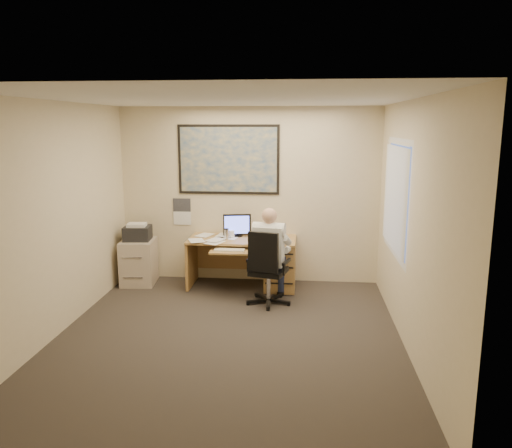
# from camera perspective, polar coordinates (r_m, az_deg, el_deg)

# --- Properties ---
(room_shell) EXTENTS (4.00, 4.50, 2.70)m
(room_shell) POSITION_cam_1_polar(r_m,az_deg,el_deg) (5.53, -3.40, 0.00)
(room_shell) COLOR #322C26
(room_shell) RESTS_ON ground
(desk) EXTENTS (1.60, 0.97, 1.09)m
(desk) POSITION_cam_1_polar(r_m,az_deg,el_deg) (7.54, 0.96, -4.00)
(desk) COLOR tan
(desk) RESTS_ON ground
(world_map) EXTENTS (1.56, 0.03, 1.06)m
(world_map) POSITION_cam_1_polar(r_m,az_deg,el_deg) (7.69, -3.17, 7.35)
(world_map) COLOR #1E4C93
(world_map) RESTS_ON room_shell
(wall_calendar) EXTENTS (0.28, 0.01, 0.42)m
(wall_calendar) POSITION_cam_1_polar(r_m,az_deg,el_deg) (7.94, -8.45, 1.41)
(wall_calendar) COLOR white
(wall_calendar) RESTS_ON room_shell
(window_blinds) EXTENTS (0.06, 1.40, 1.30)m
(window_blinds) POSITION_cam_1_polar(r_m,az_deg,el_deg) (6.32, 15.73, 2.87)
(window_blinds) COLOR #EEE8CD
(window_blinds) RESTS_ON room_shell
(filing_cabinet) EXTENTS (0.54, 0.63, 0.95)m
(filing_cabinet) POSITION_cam_1_polar(r_m,az_deg,el_deg) (7.94, -13.26, -3.75)
(filing_cabinet) COLOR #C0AF9B
(filing_cabinet) RESTS_ON ground
(office_chair) EXTENTS (0.76, 0.76, 1.05)m
(office_chair) POSITION_cam_1_polar(r_m,az_deg,el_deg) (6.85, 1.52, -6.75)
(office_chair) COLOR black
(office_chair) RESTS_ON ground
(person) EXTENTS (0.67, 0.87, 1.33)m
(person) POSITION_cam_1_polar(r_m,az_deg,el_deg) (6.83, 1.47, -3.67)
(person) COLOR white
(person) RESTS_ON office_chair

